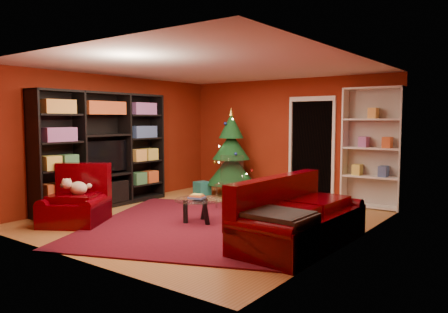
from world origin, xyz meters
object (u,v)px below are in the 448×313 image
Objects in this scene: dog at (78,188)px; sofa at (301,212)px; armchair at (75,200)px; coffee_table at (199,211)px; rug at (198,224)px; gift_box_green at (233,195)px; white_bookshelf at (372,148)px; gift_box_teal at (202,188)px; christmas_tree at (231,153)px; gift_box_red at (239,187)px; acrylic_chair at (229,185)px; media_unit at (103,150)px.

dog is 3.67m from sofa.
coffee_table is at bearing 7.08° from armchair.
rug is 15.81× the size of gift_box_green.
white_bookshelf reaches higher than coffee_table.
dog reaches higher than gift_box_teal.
gift_box_teal is 2.71m from coffee_table.
white_bookshelf is 3.02× the size of coffee_table.
christmas_tree is 4.16m from sofa.
gift_box_teal is 0.30× the size of armchair.
sofa reaches higher than gift_box_red.
coffee_table is (1.29, -3.01, 0.11)m from gift_box_red.
dog is 0.44× the size of acrylic_chair.
gift_box_green is at bearing 43.66° from armchair.
christmas_tree is (1.17, 2.63, -0.16)m from media_unit.
gift_box_teal is 3.78m from white_bookshelf.
acrylic_chair is (1.25, 2.49, -0.13)m from dog.
gift_box_teal is at bearing 60.83° from dog.
dog is at bearing -131.90° from white_bookshelf.
media_unit is at bearing -109.28° from gift_box_red.
armchair is at bearing -94.20° from gift_box_red.
gift_box_red is at bearing 177.30° from white_bookshelf.
gift_box_red is at bearing 119.52° from gift_box_green.
dog is at bearing 107.92° from sofa.
gift_box_red is 0.20× the size of armchair.
gift_box_green is (0.97, -0.15, -0.03)m from gift_box_teal.
coffee_table is at bearing 1.14° from media_unit.
coffee_table is at bearing -95.26° from acrylic_chair.
coffee_table is at bearing -124.19° from white_bookshelf.
coffee_table is (1.60, 1.25, -0.19)m from armchair.
media_unit is 12.01× the size of gift_box_green.
gift_box_red is (0.39, 0.89, -0.05)m from gift_box_teal.
armchair is (-1.65, -1.16, 0.38)m from rug.
rug is 1.52m from acrylic_chair.
gift_box_red is (1.07, 3.07, -1.02)m from media_unit.
rug is 4.20× the size of acrylic_chair.
christmas_tree reaches higher than rug.
media_unit reaches higher than acrylic_chair.
christmas_tree is at bearing 115.04° from rug.
white_bookshelf is (2.56, 1.02, 1.04)m from gift_box_green.
gift_box_teal is 0.39× the size of coffee_table.
coffee_table is (1.59, 1.18, -0.38)m from dog.
acrylic_chair is (0.37, -0.67, 0.34)m from gift_box_green.
christmas_tree is 8.18× the size of gift_box_green.
sofa is at bearing -1.33° from media_unit.
armchair is 1.28× the size of coffee_table.
media_unit is 2.54m from acrylic_chair.
armchair is (-0.31, -4.26, 0.29)m from gift_box_red.
white_bookshelf is 2.61× the size of acrylic_chair.
armchair reaches higher than coffee_table.
dog is (-0.88, -3.16, 0.47)m from gift_box_green.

